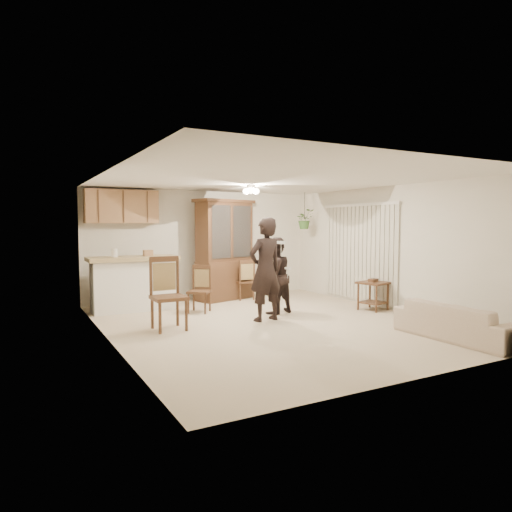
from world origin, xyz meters
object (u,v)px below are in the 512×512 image
sofa (458,315)px  chair_hutch_left (199,299)px  side_table (373,295)px  chair_bar (169,309)px  child (275,279)px  adult (265,271)px  china_hutch (225,250)px  chair_hutch_right (244,288)px

sofa → chair_hutch_left: 4.66m
side_table → chair_hutch_left: chair_hutch_left is taller
chair_bar → child: bearing=8.8°
child → chair_hutch_left: size_ratio=1.47×
adult → china_hutch: 2.51m
chair_hutch_left → side_table: bearing=14.0°
adult → chair_hutch_left: size_ratio=1.95×
adult → chair_hutch_right: adult is taller
sofa → chair_bar: size_ratio=1.57×
chair_bar → adult: bearing=-4.6°
side_table → sofa: bearing=-102.1°
sofa → child: 3.35m
chair_bar → chair_hutch_left: size_ratio=1.30×
chair_bar → chair_hutch_right: (2.46, 2.13, -0.08)m
china_hutch → chair_hutch_left: bearing=-149.4°
child → adult: bearing=32.1°
sofa → adult: size_ratio=1.04×
china_hutch → side_table: china_hutch is taller
china_hutch → chair_hutch_right: 0.98m
chair_hutch_right → chair_hutch_left: bearing=36.7°
chair_bar → chair_hutch_left: 1.52m
adult → child: adult is taller
chair_hutch_left → chair_bar: bearing=-91.7°
child → chair_hutch_right: size_ratio=1.47×
adult → chair_bar: 1.83m
china_hutch → chair_hutch_left: 1.84m
adult → side_table: 2.48m
sofa → chair_bar: (-3.64, 2.67, -0.03)m
adult → chair_hutch_right: size_ratio=1.96×
sofa → chair_bar: 4.51m
side_table → chair_bar: size_ratio=0.53×
adult → china_hutch: (0.33, 2.48, 0.23)m
chair_hutch_right → adult: bearing=75.7°
side_table → chair_hutch_left: size_ratio=0.69×
side_table → adult: bearing=176.3°
sofa → chair_hutch_right: (-1.18, 4.80, -0.11)m
child → chair_hutch_left: child is taller
chair_hutch_left → sofa: bearing=-16.6°
side_table → china_hutch: bearing=128.1°
child → chair_bar: (-2.23, -0.35, -0.34)m
adult → child: 0.73m
adult → chair_hutch_right: bearing=-115.8°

